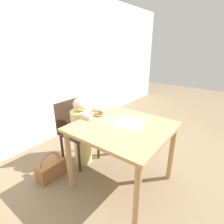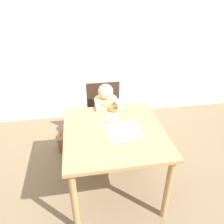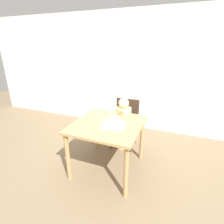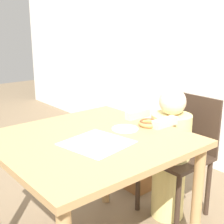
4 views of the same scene
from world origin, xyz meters
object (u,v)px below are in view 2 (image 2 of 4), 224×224
Objects in this scene: chair at (105,115)px; handbag at (71,141)px; child_figure at (106,119)px; donut at (114,108)px.

chair reaches higher than handbag.
chair is 0.12m from child_figure.
chair is at bearing 3.11° from handbag.
donut is 0.93m from handbag.
donut is (0.05, -0.28, 0.31)m from child_figure.
chair reaches higher than donut.
handbag is at bearing 168.94° from child_figure.
chair is 0.51m from donut.
handbag is (-0.48, 0.09, -0.36)m from child_figure.
child_figure is 0.61m from handbag.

